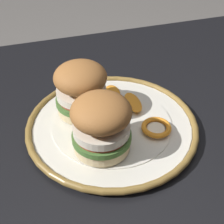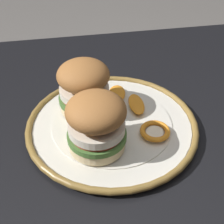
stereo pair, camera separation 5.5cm
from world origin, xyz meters
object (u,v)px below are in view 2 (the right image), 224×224
(dinner_plate, at_px, (112,125))
(sandwich_half_left, at_px, (96,122))
(dining_table, at_px, (126,171))
(sandwich_half_right, at_px, (84,86))

(dinner_plate, distance_m, sandwich_half_left, 0.09)
(sandwich_half_left, bearing_deg, dining_table, -153.28)
(sandwich_half_right, bearing_deg, sandwich_half_left, 94.26)
(dining_table, bearing_deg, sandwich_half_right, -48.05)
(dining_table, xyz_separation_m, dinner_plate, (0.02, -0.03, 0.11))
(sandwich_half_left, xyz_separation_m, sandwich_half_right, (0.01, -0.11, 0.00))
(dining_table, relative_size, sandwich_half_left, 13.06)
(dining_table, distance_m, sandwich_half_right, 0.20)
(dinner_plate, xyz_separation_m, sandwich_half_left, (0.04, 0.06, 0.06))
(sandwich_half_left, height_order, sandwich_half_right, same)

